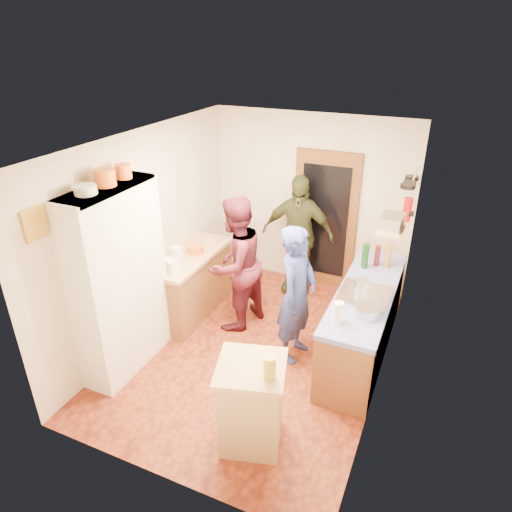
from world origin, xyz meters
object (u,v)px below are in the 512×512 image
Objects in this scene: island_base at (251,406)px; person_hob at (298,296)px; hutch_body at (120,282)px; right_counter_base at (363,323)px; person_left at (240,264)px; person_back at (298,235)px.

person_hob is at bearing 91.24° from island_base.
hutch_body is 2.02m from person_hob.
person_left reaches higher than right_counter_base.
person_hob is 1.62m from person_back.
person_back reaches higher than person_left.
island_base is at bearing 44.52° from person_left.
person_hob is at bearing -150.10° from right_counter_base.
right_counter_base is 1.29× the size of person_hob.
right_counter_base is 1.91m from island_base.
hutch_body is 1.22× the size of person_left.
hutch_body reaches higher than island_base.
right_counter_base is 1.74m from person_back.
island_base is 0.47× the size of person_back.
island_base is at bearing -110.71° from right_counter_base.
hutch_body is 2.00m from island_base.
person_left is at bearing -115.24° from person_back.
person_hob is (1.79, 0.89, -0.25)m from hutch_body.
person_hob is (-0.71, -0.41, 0.43)m from right_counter_base.
person_left is (-0.96, 1.75, 0.47)m from island_base.
hutch_body is at bearing -124.07° from person_back.
island_base is 1.45m from person_hob.
right_counter_base is at bearing -48.78° from person_back.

